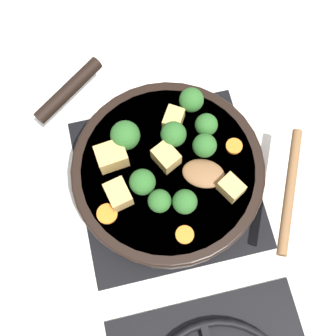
% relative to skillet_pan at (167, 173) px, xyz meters
% --- Properties ---
extents(ground_plane, '(2.40, 2.40, 0.00)m').
position_rel_skillet_pan_xyz_m(ground_plane, '(-0.00, 0.00, -0.06)').
color(ground_plane, white).
extents(front_burner_grate, '(0.31, 0.31, 0.03)m').
position_rel_skillet_pan_xyz_m(front_burner_grate, '(-0.00, 0.00, -0.05)').
color(front_burner_grate, black).
rests_on(front_burner_grate, ground_plane).
extents(skillet_pan, '(0.36, 0.39, 0.06)m').
position_rel_skillet_pan_xyz_m(skillet_pan, '(0.00, 0.00, 0.00)').
color(skillet_pan, black).
rests_on(skillet_pan, front_burner_grate).
extents(wooden_spoon, '(0.22, 0.19, 0.02)m').
position_rel_skillet_pan_xyz_m(wooden_spoon, '(-0.12, 0.06, 0.03)').
color(wooden_spoon, brown).
rests_on(wooden_spoon, skillet_pan).
extents(tofu_cube_center_large, '(0.05, 0.05, 0.03)m').
position_rel_skillet_pan_xyz_m(tofu_cube_center_large, '(-0.00, -0.01, 0.04)').
color(tofu_cube_center_large, tan).
rests_on(tofu_cube_center_large, skillet_pan).
extents(tofu_cube_near_handle, '(0.04, 0.05, 0.03)m').
position_rel_skillet_pan_xyz_m(tofu_cube_near_handle, '(-0.03, -0.07, 0.04)').
color(tofu_cube_near_handle, tan).
rests_on(tofu_cube_near_handle, skillet_pan).
extents(tofu_cube_east_chunk, '(0.04, 0.05, 0.03)m').
position_rel_skillet_pan_xyz_m(tofu_cube_east_chunk, '(0.08, 0.03, 0.04)').
color(tofu_cube_east_chunk, tan).
rests_on(tofu_cube_east_chunk, skillet_pan).
extents(tofu_cube_west_chunk, '(0.04, 0.05, 0.03)m').
position_rel_skillet_pan_xyz_m(tofu_cube_west_chunk, '(-0.09, 0.06, 0.04)').
color(tofu_cube_west_chunk, tan).
rests_on(tofu_cube_west_chunk, skillet_pan).
extents(tofu_cube_back_piece, '(0.05, 0.04, 0.04)m').
position_rel_skillet_pan_xyz_m(tofu_cube_back_piece, '(0.08, -0.03, 0.05)').
color(tofu_cube_back_piece, tan).
rests_on(tofu_cube_back_piece, skillet_pan).
extents(broccoli_floret_near_spoon, '(0.04, 0.04, 0.05)m').
position_rel_skillet_pan_xyz_m(broccoli_floret_near_spoon, '(-0.02, -0.04, 0.05)').
color(broccoli_floret_near_spoon, '#709956').
rests_on(broccoli_floret_near_spoon, skillet_pan).
extents(broccoli_floret_center_top, '(0.04, 0.04, 0.05)m').
position_rel_skillet_pan_xyz_m(broccoli_floret_center_top, '(-0.06, -0.01, 0.05)').
color(broccoli_floret_center_top, '#709956').
rests_on(broccoli_floret_center_top, skillet_pan).
extents(broccoli_floret_east_rim, '(0.04, 0.04, 0.04)m').
position_rel_skillet_pan_xyz_m(broccoli_floret_east_rim, '(-0.08, -0.05, 0.05)').
color(broccoli_floret_east_rim, '#709956').
rests_on(broccoli_floret_east_rim, skillet_pan).
extents(broccoli_floret_west_rim, '(0.05, 0.05, 0.05)m').
position_rel_skillet_pan_xyz_m(broccoli_floret_west_rim, '(0.05, -0.06, 0.06)').
color(broccoli_floret_west_rim, '#709956').
rests_on(broccoli_floret_west_rim, skillet_pan).
extents(broccoli_floret_north_edge, '(0.04, 0.04, 0.04)m').
position_rel_skillet_pan_xyz_m(broccoli_floret_north_edge, '(0.03, 0.06, 0.05)').
color(broccoli_floret_north_edge, '#709956').
rests_on(broccoli_floret_north_edge, skillet_pan).
extents(broccoli_floret_south_cluster, '(0.04, 0.04, 0.05)m').
position_rel_skillet_pan_xyz_m(broccoli_floret_south_cluster, '(-0.01, 0.07, 0.05)').
color(broccoli_floret_south_cluster, '#709956').
rests_on(broccoli_floret_south_cluster, skillet_pan).
extents(broccoli_floret_mid_floret, '(0.04, 0.04, 0.05)m').
position_rel_skillet_pan_xyz_m(broccoli_floret_mid_floret, '(0.04, 0.02, 0.05)').
color(broccoli_floret_mid_floret, '#709956').
rests_on(broccoli_floret_mid_floret, skillet_pan).
extents(broccoli_floret_small_inner, '(0.04, 0.04, 0.05)m').
position_rel_skillet_pan_xyz_m(broccoli_floret_small_inner, '(-0.06, -0.09, 0.05)').
color(broccoli_floret_small_inner, '#709956').
rests_on(broccoli_floret_small_inner, skillet_pan).
extents(carrot_slice_orange_thin, '(0.03, 0.03, 0.01)m').
position_rel_skillet_pan_xyz_m(carrot_slice_orange_thin, '(-0.11, -0.01, 0.03)').
color(carrot_slice_orange_thin, orange).
rests_on(carrot_slice_orange_thin, skillet_pan).
extents(carrot_slice_near_center, '(0.03, 0.03, 0.01)m').
position_rel_skillet_pan_xyz_m(carrot_slice_near_center, '(0.11, 0.05, 0.03)').
color(carrot_slice_near_center, orange).
rests_on(carrot_slice_near_center, skillet_pan).
extents(carrot_slice_edge_slice, '(0.03, 0.03, 0.01)m').
position_rel_skillet_pan_xyz_m(carrot_slice_edge_slice, '(0.00, 0.11, 0.03)').
color(carrot_slice_edge_slice, orange).
rests_on(carrot_slice_edge_slice, skillet_pan).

